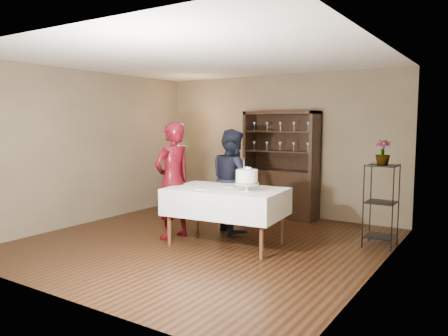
{
  "coord_description": "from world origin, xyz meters",
  "views": [
    {
      "loc": [
        3.73,
        -5.22,
        1.79
      ],
      "look_at": [
        0.3,
        0.1,
        1.13
      ],
      "focal_mm": 35.0,
      "sensor_mm": 36.0,
      "label": 1
    }
  ],
  "objects_px": {
    "man": "(233,180)",
    "cake": "(247,178)",
    "plant_etagere": "(381,202)",
    "woman": "(173,180)",
    "china_hutch": "(281,182)",
    "cake_table": "(226,202)",
    "potted_plant": "(383,153)"
  },
  "relations": [
    {
      "from": "man",
      "to": "cake",
      "type": "height_order",
      "value": "man"
    },
    {
      "from": "plant_etagere",
      "to": "man",
      "type": "height_order",
      "value": "man"
    },
    {
      "from": "man",
      "to": "cake_table",
      "type": "bearing_deg",
      "value": 150.86
    },
    {
      "from": "potted_plant",
      "to": "woman",
      "type": "bearing_deg",
      "value": -156.76
    },
    {
      "from": "cake_table",
      "to": "woman",
      "type": "distance_m",
      "value": 0.94
    },
    {
      "from": "cake_table",
      "to": "cake",
      "type": "height_order",
      "value": "cake"
    },
    {
      "from": "man",
      "to": "china_hutch",
      "type": "bearing_deg",
      "value": -62.24
    },
    {
      "from": "woman",
      "to": "plant_etagere",
      "type": "bearing_deg",
      "value": 125.1
    },
    {
      "from": "cake",
      "to": "potted_plant",
      "type": "bearing_deg",
      "value": 36.62
    },
    {
      "from": "china_hutch",
      "to": "cake",
      "type": "bearing_deg",
      "value": -76.57
    },
    {
      "from": "man",
      "to": "cake",
      "type": "bearing_deg",
      "value": 167.79
    },
    {
      "from": "china_hutch",
      "to": "cake_table",
      "type": "relative_size",
      "value": 1.13
    },
    {
      "from": "china_hutch",
      "to": "woman",
      "type": "height_order",
      "value": "china_hutch"
    },
    {
      "from": "china_hutch",
      "to": "woman",
      "type": "bearing_deg",
      "value": -107.92
    },
    {
      "from": "woman",
      "to": "cake",
      "type": "relative_size",
      "value": 3.82
    },
    {
      "from": "cake_table",
      "to": "cake",
      "type": "bearing_deg",
      "value": -8.1
    },
    {
      "from": "woman",
      "to": "man",
      "type": "bearing_deg",
      "value": 159.43
    },
    {
      "from": "woman",
      "to": "cake",
      "type": "xyz_separation_m",
      "value": [
        1.28,
        0.06,
        0.13
      ]
    },
    {
      "from": "china_hutch",
      "to": "plant_etagere",
      "type": "bearing_deg",
      "value": -26.83
    },
    {
      "from": "woman",
      "to": "man",
      "type": "distance_m",
      "value": 1.03
    },
    {
      "from": "man",
      "to": "cake",
      "type": "distance_m",
      "value": 1.11
    },
    {
      "from": "plant_etagere",
      "to": "cake_table",
      "type": "xyz_separation_m",
      "value": [
        -1.92,
        -1.13,
        -0.01
      ]
    },
    {
      "from": "potted_plant",
      "to": "plant_etagere",
      "type": "bearing_deg",
      "value": 98.07
    },
    {
      "from": "cake",
      "to": "plant_etagere",
      "type": "bearing_deg",
      "value": 37.48
    },
    {
      "from": "cake",
      "to": "potted_plant",
      "type": "distance_m",
      "value": 1.96
    },
    {
      "from": "woman",
      "to": "potted_plant",
      "type": "bearing_deg",
      "value": 124.5
    },
    {
      "from": "plant_etagere",
      "to": "man",
      "type": "bearing_deg",
      "value": -170.74
    },
    {
      "from": "cake_table",
      "to": "cake",
      "type": "xyz_separation_m",
      "value": [
        0.38,
        -0.05,
        0.39
      ]
    },
    {
      "from": "china_hutch",
      "to": "woman",
      "type": "xyz_separation_m",
      "value": [
        -0.74,
        -2.3,
        0.24
      ]
    },
    {
      "from": "plant_etagere",
      "to": "cake",
      "type": "relative_size",
      "value": 2.54
    },
    {
      "from": "cake_table",
      "to": "woman",
      "type": "relative_size",
      "value": 0.98
    },
    {
      "from": "woman",
      "to": "potted_plant",
      "type": "xyz_separation_m",
      "value": [
        2.83,
        1.21,
        0.47
      ]
    }
  ]
}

